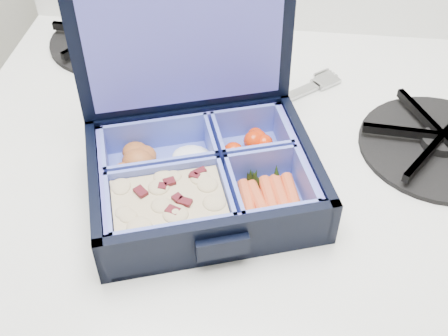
# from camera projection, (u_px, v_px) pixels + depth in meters

# --- Properties ---
(bento_box) EXTENTS (0.25, 0.23, 0.05)m
(bento_box) POSITION_uv_depth(u_px,v_px,m) (204.00, 178.00, 0.54)
(bento_box) COLOR black
(bento_box) RESTS_ON stove
(burner_grate) EXTENTS (0.18, 0.18, 0.02)m
(burner_grate) POSITION_uv_depth(u_px,v_px,m) (441.00, 140.00, 0.60)
(burner_grate) COLOR black
(burner_grate) RESTS_ON stove
(burner_grate_rear) EXTENTS (0.18, 0.18, 0.02)m
(burner_grate_rear) POSITION_uv_depth(u_px,v_px,m) (112.00, 36.00, 0.76)
(burner_grate_rear) COLOR black
(burner_grate_rear) RESTS_ON stove
(fork) EXTENTS (0.17, 0.15, 0.01)m
(fork) POSITION_uv_depth(u_px,v_px,m) (266.00, 107.00, 0.66)
(fork) COLOR #A7A7A7
(fork) RESTS_ON stove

